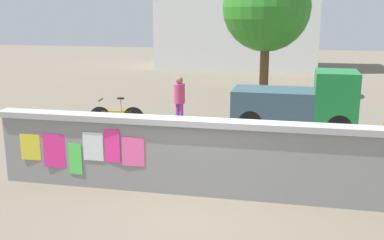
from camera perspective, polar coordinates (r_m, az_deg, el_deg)
name	(u,v)px	position (r m, az deg, el deg)	size (l,w,h in m)	color
ground	(241,111)	(16.70, 6.15, 1.14)	(60.00, 60.00, 0.00)	#6B6051
poster_wall	(197,156)	(8.84, 0.62, -4.53)	(8.39, 0.42, 1.51)	gray
auto_rickshaw_truck	(300,102)	(13.97, 13.44, 2.24)	(3.62, 1.55, 1.85)	black
motorcycle	(114,133)	(11.89, -9.72, -1.65)	(1.90, 0.56, 0.87)	black
bicycle_near	(117,116)	(14.29, -9.45, 0.47)	(1.70, 0.45, 0.95)	black
bicycle_far	(171,157)	(10.16, -2.61, -4.62)	(1.69, 0.47, 0.95)	black
person_bystander	(179,97)	(13.86, -1.60, 2.87)	(0.47, 0.47, 1.62)	purple
tree_roadside	(266,8)	(19.76, 9.32, 13.75)	(3.69, 3.69, 5.57)	brown
building_background	(239,7)	(30.26, 5.91, 13.96)	(10.29, 5.46, 7.74)	silver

